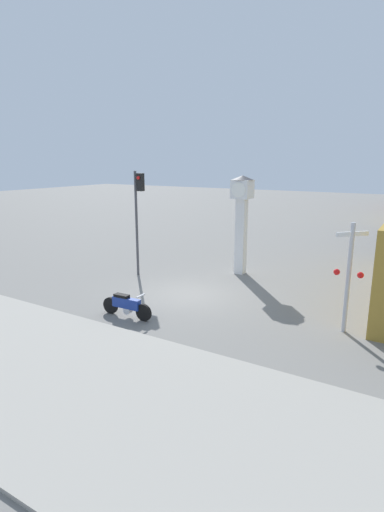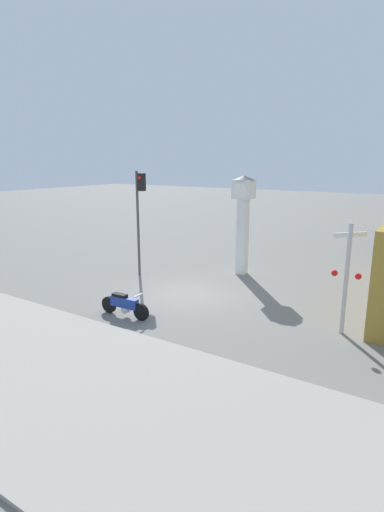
{
  "view_description": "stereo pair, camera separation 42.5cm",
  "coord_description": "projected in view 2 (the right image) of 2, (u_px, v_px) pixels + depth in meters",
  "views": [
    {
      "loc": [
        8.18,
        -13.26,
        5.34
      ],
      "look_at": [
        -0.23,
        0.72,
        1.46
      ],
      "focal_mm": 28.0,
      "sensor_mm": 36.0,
      "label": 1
    },
    {
      "loc": [
        8.54,
        -13.04,
        5.34
      ],
      "look_at": [
        -0.23,
        0.72,
        1.46
      ],
      "focal_mm": 28.0,
      "sensor_mm": 36.0,
      "label": 2
    }
  ],
  "objects": [
    {
      "name": "ground_plane",
      "position": [
        187.0,
        294.0,
        16.4
      ],
      "size": [
        120.0,
        120.0,
        0.0
      ],
      "primitive_type": "plane",
      "color": "slate"
    },
    {
      "name": "sidewalk_strip",
      "position": [
        39.0,
        367.0,
        10.5
      ],
      "size": [
        36.0,
        6.0,
        0.1
      ],
      "color": "#9E998E",
      "rests_on": "ground_plane"
    },
    {
      "name": "motorcycle",
      "position": [
        124.0,
        305.0,
        13.99
      ],
      "size": [
        2.05,
        0.44,
        0.9
      ],
      "rotation": [
        0.0,
        0.0,
        0.04
      ],
      "color": "black",
      "rests_on": "ground_plane"
    },
    {
      "name": "clock_tower",
      "position": [
        243.0,
        210.0,
        18.73
      ],
      "size": [
        1.03,
        1.03,
        4.7
      ],
      "color": "white",
      "rests_on": "ground_plane"
    },
    {
      "name": "traffic_light",
      "position": [
        140.0,
        205.0,
        18.48
      ],
      "size": [
        0.5,
        0.35,
        4.91
      ],
      "color": "#47474C",
      "rests_on": "ground_plane"
    },
    {
      "name": "railroad_crossing_signal",
      "position": [
        346.0,
        275.0,
        12.28
      ],
      "size": [
        0.9,
        0.82,
        3.54
      ],
      "color": "#B7B7BC",
      "rests_on": "ground_plane"
    }
  ]
}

